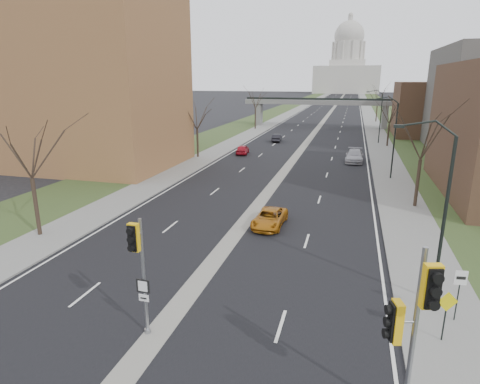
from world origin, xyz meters
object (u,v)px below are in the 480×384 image
at_px(car_right_near, 270,218).
at_px(car_left_near, 243,149).
at_px(speed_limit_sign, 459,286).
at_px(car_right_mid, 354,156).
at_px(car_left_far, 277,138).
at_px(signal_pole_median, 139,258).
at_px(warning_sign, 446,309).
at_px(signal_pole_right, 413,316).

bearing_deg(car_right_near, car_left_near, 111.18).
distance_m(speed_limit_sign, car_right_mid, 36.63).
xyz_separation_m(car_left_near, car_left_far, (2.58, 13.25, -0.02)).
relative_size(speed_limit_sign, car_left_near, 0.61).
distance_m(signal_pole_median, warning_sign, 12.57).
height_order(car_left_near, car_right_mid, car_right_mid).
xyz_separation_m(signal_pole_median, signal_pole_right, (9.93, -1.84, 0.27)).
xyz_separation_m(signal_pole_right, car_left_near, (-17.25, 44.41, -3.22)).
bearing_deg(car_left_far, warning_sign, 103.07).
bearing_deg(signal_pole_right, car_left_far, 88.31).
xyz_separation_m(signal_pole_median, car_left_far, (-4.74, 55.82, -2.97)).
bearing_deg(car_left_near, speed_limit_sign, 110.74).
distance_m(signal_pole_right, car_right_near, 18.27).
height_order(warning_sign, car_right_near, warning_sign).
height_order(signal_pole_right, car_right_near, signal_pole_right).
xyz_separation_m(signal_pole_right, car_right_mid, (-1.57, 42.87, -3.10)).
bearing_deg(signal_pole_median, car_right_near, 82.16).
xyz_separation_m(signal_pole_median, speed_limit_sign, (12.86, 4.70, -1.83)).
bearing_deg(car_left_near, signal_pole_median, 92.46).
bearing_deg(warning_sign, car_right_near, 111.66).
distance_m(signal_pole_median, signal_pole_right, 10.10).
bearing_deg(car_right_mid, car_left_far, 132.82).
bearing_deg(warning_sign, speed_limit_sign, 46.10).
height_order(speed_limit_sign, car_right_mid, speed_limit_sign).
relative_size(signal_pole_right, warning_sign, 2.67).
height_order(car_left_near, car_right_near, car_left_near).
bearing_deg(car_right_mid, signal_pole_right, -86.62).
bearing_deg(speed_limit_sign, car_left_near, 110.43).
height_order(warning_sign, car_right_mid, warning_sign).
distance_m(warning_sign, car_left_far, 55.44).
distance_m(signal_pole_median, car_left_far, 56.10).
distance_m(signal_pole_right, car_left_far, 59.58).
bearing_deg(car_right_mid, speed_limit_sign, -81.67).
distance_m(signal_pole_right, speed_limit_sign, 7.46).
relative_size(signal_pole_right, car_right_mid, 1.09).
xyz_separation_m(signal_pole_right, speed_limit_sign, (2.92, 6.53, -2.11)).
height_order(car_right_near, car_right_mid, car_right_mid).
relative_size(speed_limit_sign, warning_sign, 1.09).
distance_m(car_left_far, car_right_mid, 19.75).
bearing_deg(signal_pole_median, car_right_mid, 80.16).
xyz_separation_m(car_left_far, car_right_near, (7.17, -41.32, -0.04)).
distance_m(speed_limit_sign, car_left_near, 42.93).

